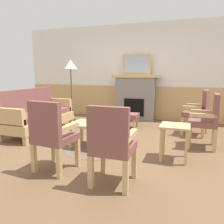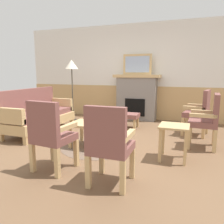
% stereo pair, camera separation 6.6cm
% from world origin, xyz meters
% --- Properties ---
extents(ground_plane, '(14.00, 14.00, 0.00)m').
position_xyz_m(ground_plane, '(0.00, 0.00, 0.00)').
color(ground_plane, brown).
extents(wall_back, '(7.20, 0.14, 2.70)m').
position_xyz_m(wall_back, '(0.00, 2.60, 1.31)').
color(wall_back, white).
rests_on(wall_back, ground_plane).
extents(fireplace, '(1.30, 0.44, 1.28)m').
position_xyz_m(fireplace, '(0.00, 2.35, 0.65)').
color(fireplace, gray).
rests_on(fireplace, ground_plane).
extents(framed_picture, '(0.80, 0.04, 0.56)m').
position_xyz_m(framed_picture, '(0.00, 2.35, 1.56)').
color(framed_picture, tan).
rests_on(framed_picture, fireplace).
extents(couch, '(0.70, 1.80, 0.98)m').
position_xyz_m(couch, '(-1.72, 0.23, 0.40)').
color(couch, tan).
rests_on(couch, ground_plane).
extents(coffee_table, '(0.96, 0.56, 0.44)m').
position_xyz_m(coffee_table, '(-0.07, -0.26, 0.39)').
color(coffee_table, tan).
rests_on(coffee_table, ground_plane).
extents(round_rug, '(1.28, 1.28, 0.01)m').
position_xyz_m(round_rug, '(-0.07, -0.26, 0.00)').
color(round_rug, brown).
rests_on(round_rug, ground_plane).
extents(book_on_table, '(0.25, 0.24, 0.03)m').
position_xyz_m(book_on_table, '(-0.09, -0.21, 0.46)').
color(book_on_table, maroon).
rests_on(book_on_table, coffee_table).
extents(footstool, '(0.40, 0.40, 0.36)m').
position_xyz_m(footstool, '(0.12, 1.30, 0.28)').
color(footstool, tan).
rests_on(footstool, ground_plane).
extents(armchair_near_fireplace, '(0.50, 0.50, 0.98)m').
position_xyz_m(armchair_near_fireplace, '(1.79, 0.39, 0.54)').
color(armchair_near_fireplace, tan).
rests_on(armchair_near_fireplace, ground_plane).
extents(armchair_by_window_left, '(0.56, 0.56, 0.98)m').
position_xyz_m(armchair_by_window_left, '(1.66, 1.21, 0.54)').
color(armchair_by_window_left, tan).
rests_on(armchair_by_window_left, ground_plane).
extents(armchair_front_left, '(0.52, 0.52, 0.98)m').
position_xyz_m(armchair_front_left, '(-0.24, -1.39, 0.54)').
color(armchair_front_left, tan).
rests_on(armchair_front_left, ground_plane).
extents(armchair_front_center, '(0.49, 0.49, 0.98)m').
position_xyz_m(armchair_front_center, '(0.65, -1.49, 0.54)').
color(armchair_front_center, tan).
rests_on(armchair_front_center, ground_plane).
extents(side_table, '(0.44, 0.44, 0.55)m').
position_xyz_m(side_table, '(1.29, -0.39, 0.43)').
color(side_table, tan).
rests_on(side_table, ground_plane).
extents(floor_lamp_by_couch, '(0.36, 0.36, 1.68)m').
position_xyz_m(floor_lamp_by_couch, '(-1.64, 1.59, 1.45)').
color(floor_lamp_by_couch, '#332D28').
rests_on(floor_lamp_by_couch, ground_plane).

